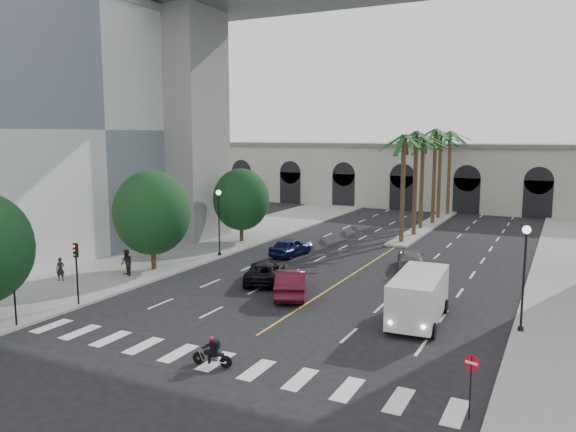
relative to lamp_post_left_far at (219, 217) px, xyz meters
The scene contains 28 objects.
ground 19.91m from the lamp_post_left_far, 54.53° to the right, with size 140.00×140.00×0.00m, color black.
sidewalk_left 4.88m from the lamp_post_left_far, 164.48° to the right, with size 8.00×100.00×0.15m, color gray.
median 24.97m from the lamp_post_left_far, 62.61° to the left, with size 2.00×24.00×0.20m, color gray.
building_left 17.60m from the lamp_post_left_far, 165.62° to the right, with size 16.50×32.50×20.60m.
pier_building 40.65m from the lamp_post_left_far, 73.71° to the left, with size 71.00×10.50×8.50m.
bridge 22.12m from the lamp_post_left_far, 22.04° to the left, with size 75.00×13.00×26.00m.
palm_a 17.56m from the lamp_post_left_far, 46.47° to the left, with size 3.20×3.20×10.30m.
palm_b 20.64m from the lamp_post_left_far, 54.29° to the left, with size 3.20×3.20×10.60m.
palm_c 23.62m from the lamp_post_left_far, 60.75° to the left, with size 3.20×3.20×10.10m.
palm_d 27.40m from the lamp_post_left_far, 64.30° to the left, with size 3.20×3.20×10.90m.
palm_e 30.78m from the lamp_post_left_far, 68.02° to the left, with size 3.20×3.20×10.40m.
palm_f 34.61m from the lamp_post_left_far, 70.07° to the left, with size 3.20×3.20×10.70m.
street_tree_mid 6.29m from the lamp_post_left_far, 104.93° to the right, with size 5.44×5.44×7.21m.
street_tree_far 6.25m from the lamp_post_left_far, 104.93° to the left, with size 5.04×5.04×6.68m.
lamp_post_left_far is the anchor object (origin of this frame).
lamp_post_right 24.16m from the lamp_post_left_far, 19.33° to the right, with size 0.40×0.40×5.35m.
traffic_signal_near 18.51m from the lamp_post_left_far, 89.69° to the right, with size 0.25×0.18×3.65m.
traffic_signal_far 14.52m from the lamp_post_left_far, 89.60° to the right, with size 0.25×0.18×3.65m.
motorcycle_rider 21.54m from the lamp_post_left_far, 57.19° to the right, with size 1.81×0.49×1.30m.
car_a 18.12m from the lamp_post_left_far, 14.41° to the right, with size 1.98×4.91×1.67m, color #B6B4BA.
car_b 12.51m from the lamp_post_left_far, 36.29° to the right, with size 1.75×5.02×1.65m, color #460E1E.
car_c 8.98m from the lamp_post_left_far, 36.23° to the right, with size 2.33×5.05×1.40m, color black.
car_d 15.10m from the lamp_post_left_far, 12.02° to the left, with size 1.86×4.58×1.33m, color slate.
car_e 6.16m from the lamp_post_left_far, 30.20° to the left, with size 1.73×4.29×1.46m, color #0D1241.
cargo_van 19.96m from the lamp_post_left_far, 25.71° to the right, with size 2.70×6.09×2.54m.
pedestrian_a 12.51m from the lamp_post_left_far, 113.73° to the right, with size 0.56×0.36×1.52m, color black.
pedestrian_b 8.82m from the lamp_post_left_far, 103.39° to the right, with size 0.87×0.68×1.79m, color black.
do_not_enter_sign 28.23m from the lamp_post_left_far, 39.02° to the right, with size 0.55×0.19×2.30m.
Camera 1 is at (13.02, -20.59, 9.63)m, focal length 35.00 mm.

